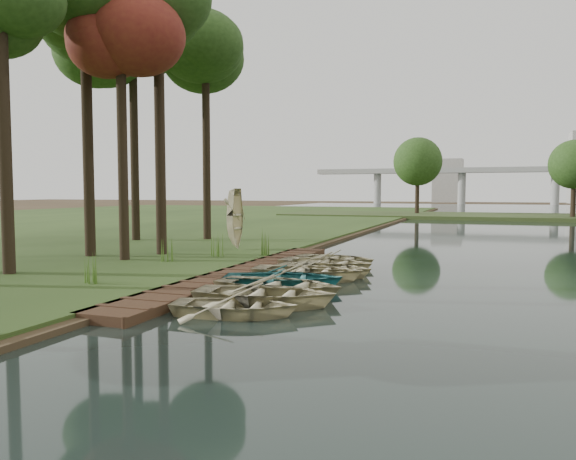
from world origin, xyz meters
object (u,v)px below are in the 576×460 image
(rowboat_2, at_px, (279,283))
(rowboat_0, at_px, (235,303))
(boardwalk, at_px, (242,274))
(stored_rowboat, at_px, (237,243))
(rowboat_1, at_px, (265,291))

(rowboat_2, bearing_deg, rowboat_0, -177.93)
(boardwalk, height_order, rowboat_2, rowboat_2)
(rowboat_0, relative_size, stored_rowboat, 1.07)
(rowboat_1, bearing_deg, rowboat_2, -1.16)
(boardwalk, xyz_separation_m, rowboat_0, (2.56, -5.97, 0.23))
(boardwalk, xyz_separation_m, rowboat_1, (2.80, -4.58, 0.30))
(rowboat_0, xyz_separation_m, stored_rowboat, (-5.82, 12.41, 0.23))
(rowboat_0, distance_m, stored_rowboat, 13.71)
(rowboat_1, xyz_separation_m, stored_rowboat, (-6.06, 11.02, 0.16))
(rowboat_1, bearing_deg, rowboat_0, 162.94)
(rowboat_0, bearing_deg, rowboat_2, -13.09)
(rowboat_0, relative_size, rowboat_1, 0.82)
(boardwalk, distance_m, rowboat_2, 4.12)
(rowboat_0, height_order, rowboat_2, rowboat_2)
(rowboat_0, bearing_deg, boardwalk, 11.90)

